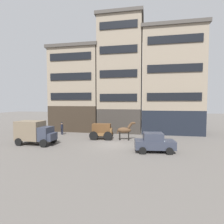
# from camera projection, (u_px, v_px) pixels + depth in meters

# --- Properties ---
(ground_plane) EXTENTS (120.00, 120.00, 0.00)m
(ground_plane) POSITION_uv_depth(u_px,v_px,m) (113.00, 144.00, 19.72)
(ground_plane) COLOR #605B56
(building_far_left) EXTENTS (8.45, 6.94, 13.72)m
(building_far_left) POSITION_uv_depth(u_px,v_px,m) (78.00, 90.00, 30.36)
(building_far_left) COLOR #33281E
(building_far_left) RESTS_ON ground_plane
(building_center_left) EXTENTS (7.11, 6.94, 18.08)m
(building_center_left) POSITION_uv_depth(u_px,v_px,m) (121.00, 76.00, 28.87)
(building_center_left) COLOR #38332D
(building_center_left) RESTS_ON ground_plane
(building_center_right) EXTENTS (9.20, 6.94, 15.78)m
(building_center_right) POSITION_uv_depth(u_px,v_px,m) (171.00, 82.00, 27.50)
(building_center_right) COLOR black
(building_center_right) RESTS_ON ground_plane
(cargo_wagon) EXTENTS (3.01, 1.72, 1.98)m
(cargo_wagon) POSITION_uv_depth(u_px,v_px,m) (102.00, 130.00, 22.41)
(cargo_wagon) COLOR brown
(cargo_wagon) RESTS_ON ground_plane
(draft_horse) EXTENTS (2.35, 0.73, 2.30)m
(draft_horse) POSITION_uv_depth(u_px,v_px,m) (125.00, 130.00, 21.86)
(draft_horse) COLOR #513823
(draft_horse) RESTS_ON ground_plane
(delivery_truck_near) EXTENTS (4.41, 2.25, 2.62)m
(delivery_truck_near) POSITION_uv_depth(u_px,v_px,m) (35.00, 132.00, 19.62)
(delivery_truck_near) COLOR #333847
(delivery_truck_near) RESTS_ON ground_plane
(sedan_dark) EXTENTS (3.86, 2.20, 1.83)m
(sedan_dark) POSITION_uv_depth(u_px,v_px,m) (154.00, 142.00, 16.67)
(sedan_dark) COLOR #333847
(sedan_dark) RESTS_ON ground_plane
(pedestrian_officer) EXTENTS (0.43, 0.43, 1.79)m
(pedestrian_officer) POSITION_uv_depth(u_px,v_px,m) (62.00, 128.00, 25.70)
(pedestrian_officer) COLOR black
(pedestrian_officer) RESTS_ON ground_plane
(fire_hydrant_curbside) EXTENTS (0.24, 0.24, 0.83)m
(fire_hydrant_curbside) POSITION_uv_depth(u_px,v_px,m) (95.00, 132.00, 25.62)
(fire_hydrant_curbside) COLOR maroon
(fire_hydrant_curbside) RESTS_ON ground_plane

